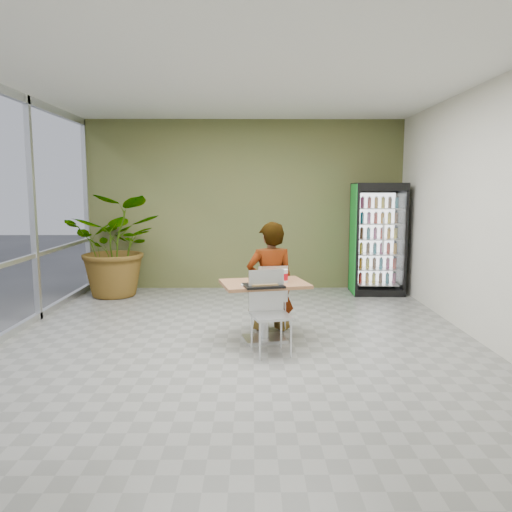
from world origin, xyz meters
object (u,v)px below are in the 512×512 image
object	(u,v)px
chair_far	(272,292)
cafeteria_tray	(263,286)
potted_plant	(117,246)
beverage_fridge	(378,239)
soda_cup	(284,276)
seated_woman	(270,287)
dining_table	(264,299)
chair_near	(269,305)

from	to	relation	value
chair_far	cafeteria_tray	world-z (taller)	chair_far
potted_plant	beverage_fridge	bearing A→B (deg)	2.22
chair_far	soda_cup	world-z (taller)	soda_cup
potted_plant	seated_woman	bearing A→B (deg)	-39.95
beverage_fridge	potted_plant	world-z (taller)	beverage_fridge
dining_table	potted_plant	xyz separation A→B (m)	(-2.55, 2.72, 0.37)
dining_table	cafeteria_tray	world-z (taller)	cafeteria_tray
dining_table	chair_far	size ratio (longest dim) A/B	1.31
chair_far	seated_woman	size ratio (longest dim) A/B	0.51
soda_cup	cafeteria_tray	bearing A→B (deg)	-133.94
chair_near	seated_woman	distance (m)	0.94
beverage_fridge	potted_plant	size ratio (longest dim) A/B	1.11
chair_near	soda_cup	bearing A→B (deg)	49.24
chair_near	beverage_fridge	size ratio (longest dim) A/B	0.48
soda_cup	beverage_fridge	bearing A→B (deg)	57.10
seated_woman	beverage_fridge	xyz separation A→B (m)	(2.04, 2.40, 0.42)
chair_far	seated_woman	xyz separation A→B (m)	(-0.01, 0.04, 0.06)
dining_table	soda_cup	world-z (taller)	soda_cup
chair_near	dining_table	bearing A→B (deg)	80.71
chair_far	potted_plant	xyz separation A→B (m)	(-2.66, 2.26, 0.38)
chair_far	soda_cup	xyz separation A→B (m)	(0.14, -0.47, 0.30)
chair_far	chair_near	size ratio (longest dim) A/B	0.93
chair_far	chair_near	xyz separation A→B (m)	(-0.07, -0.89, 0.04)
dining_table	chair_near	world-z (taller)	chair_near
chair_near	cafeteria_tray	size ratio (longest dim) A/B	2.08
dining_table	cafeteria_tray	bearing A→B (deg)	-93.57
dining_table	cafeteria_tray	size ratio (longest dim) A/B	2.54
dining_table	beverage_fridge	bearing A→B (deg)	53.65
potted_plant	cafeteria_tray	bearing A→B (deg)	-49.86
chair_near	seated_woman	world-z (taller)	seated_woman
soda_cup	potted_plant	world-z (taller)	potted_plant
potted_plant	chair_near	bearing A→B (deg)	-50.55
beverage_fridge	potted_plant	distance (m)	4.69
seated_woman	beverage_fridge	size ratio (longest dim) A/B	0.88
dining_table	potted_plant	distance (m)	3.75
beverage_fridge	seated_woman	bearing A→B (deg)	-128.25
soda_cup	potted_plant	size ratio (longest dim) A/B	0.09
dining_table	chair_far	distance (m)	0.47
dining_table	potted_plant	size ratio (longest dim) A/B	0.65
dining_table	beverage_fridge	size ratio (longest dim) A/B	0.58
soda_cup	dining_table	bearing A→B (deg)	176.54
chair_far	soda_cup	bearing A→B (deg)	97.37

